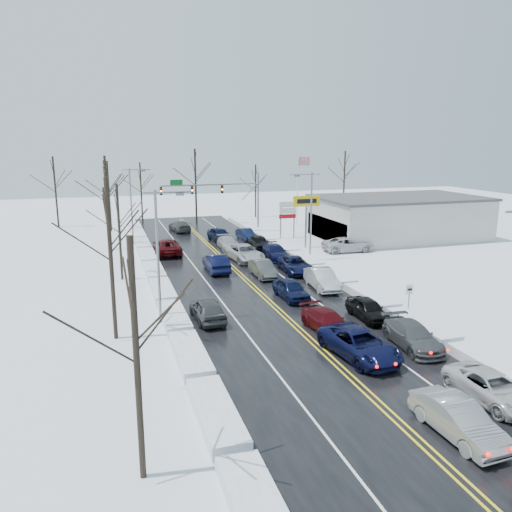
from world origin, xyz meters
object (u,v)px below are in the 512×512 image
object	(u,v)px
tires_plus_sign	(306,205)
flagpole	(299,185)
traffic_signal_mast	(222,192)
oncoming_car_0	(216,271)
dealership_building	(398,217)

from	to	relation	value
tires_plus_sign	flagpole	world-z (taller)	flagpole
traffic_signal_mast	flagpole	world-z (taller)	flagpole
flagpole	oncoming_car_0	distance (m)	28.26
traffic_signal_mast	flagpole	size ratio (longest dim) A/B	1.33
flagpole	oncoming_car_0	world-z (taller)	flagpole
flagpole	dealership_building	distance (m)	15.24
dealership_building	flagpole	bearing A→B (deg)	126.27
dealership_building	oncoming_car_0	size ratio (longest dim) A/B	4.00
oncoming_car_0	tires_plus_sign	bearing A→B (deg)	-147.40
tires_plus_sign	oncoming_car_0	bearing A→B (deg)	-147.92
traffic_signal_mast	flagpole	distance (m)	11.90
tires_plus_sign	dealership_building	size ratio (longest dim) A/B	0.29
dealership_building	oncoming_car_0	distance (m)	27.74
oncoming_car_0	traffic_signal_mast	bearing A→B (deg)	-104.52
flagpole	dealership_building	bearing A→B (deg)	-53.73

